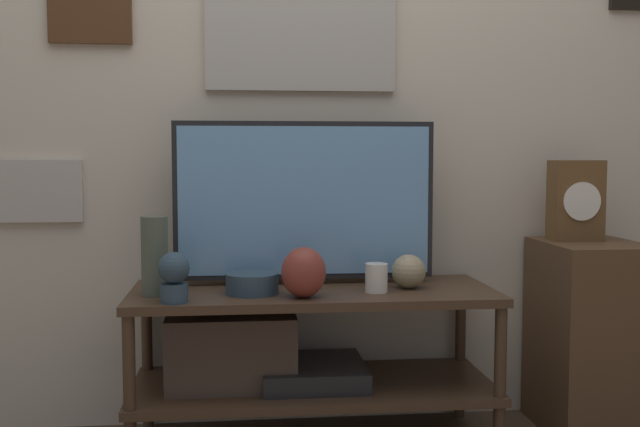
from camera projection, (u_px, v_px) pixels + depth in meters
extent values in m
cube|color=beige|center=(305.00, 69.00, 2.84)|extent=(6.40, 0.06, 2.70)
cube|color=#B2ADA3|center=(301.00, 38.00, 2.79)|extent=(0.71, 0.02, 0.39)
cube|color=#B2BCC6|center=(301.00, 38.00, 2.78)|extent=(0.67, 0.01, 0.35)
cube|color=#B7B2A8|center=(32.00, 191.00, 2.73)|extent=(0.36, 0.02, 0.23)
cube|color=#2D2D33|center=(32.00, 191.00, 2.72)|extent=(0.32, 0.01, 0.19)
cube|color=#4C2D19|center=(90.00, 2.00, 2.70)|extent=(0.30, 0.02, 0.29)
cube|color=beige|center=(89.00, 2.00, 2.69)|extent=(0.26, 0.01, 0.26)
cube|color=#422D1E|center=(313.00, 293.00, 2.60)|extent=(1.26, 0.51, 0.03)
cube|color=#422D1E|center=(313.00, 386.00, 2.63)|extent=(1.26, 0.51, 0.03)
cylinder|color=#422D1E|center=(130.00, 393.00, 2.34)|extent=(0.04, 0.04, 0.56)
cylinder|color=#422D1E|center=(500.00, 381.00, 2.46)|extent=(0.04, 0.04, 0.56)
cylinder|color=#422D1E|center=(147.00, 355.00, 2.78)|extent=(0.04, 0.04, 0.56)
cylinder|color=#422D1E|center=(460.00, 347.00, 2.91)|extent=(0.04, 0.04, 0.56)
cube|color=black|center=(313.00, 372.00, 2.62)|extent=(0.36, 0.36, 0.07)
cube|color=#47382D|center=(232.00, 349.00, 2.59)|extent=(0.44, 0.28, 0.25)
cylinder|color=black|center=(233.00, 282.00, 2.68)|extent=(0.05, 0.05, 0.02)
cylinder|color=black|center=(375.00, 280.00, 2.74)|extent=(0.05, 0.05, 0.02)
cube|color=black|center=(305.00, 200.00, 2.69)|extent=(0.93, 0.04, 0.57)
cube|color=#6B9ED1|center=(305.00, 201.00, 2.67)|extent=(0.90, 0.01, 0.53)
sphere|color=tan|center=(409.00, 271.00, 2.61)|extent=(0.12, 0.12, 0.12)
cylinder|color=#4C5647|center=(155.00, 256.00, 2.47)|extent=(0.09, 0.09, 0.26)
cylinder|color=#2D4251|center=(252.00, 283.00, 2.51)|extent=(0.18, 0.18, 0.07)
ellipsoid|color=brown|center=(304.00, 272.00, 2.44)|extent=(0.15, 0.14, 0.17)
cylinder|color=silver|center=(376.00, 278.00, 2.54)|extent=(0.08, 0.08, 0.10)
cylinder|color=#2D4251|center=(174.00, 293.00, 2.36)|extent=(0.09, 0.09, 0.06)
sphere|color=#2D4251|center=(174.00, 268.00, 2.35)|extent=(0.10, 0.10, 0.10)
cube|color=#513823|center=(589.00, 337.00, 2.77)|extent=(0.35, 0.43, 0.70)
cube|color=brown|center=(576.00, 200.00, 2.79)|extent=(0.19, 0.10, 0.30)
cylinder|color=white|center=(582.00, 201.00, 2.73)|extent=(0.14, 0.01, 0.14)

